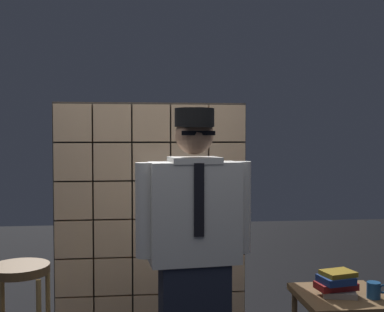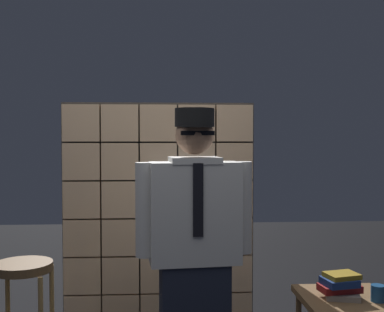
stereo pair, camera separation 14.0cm
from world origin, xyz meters
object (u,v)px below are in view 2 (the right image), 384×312
object	(u,v)px
bar_stool	(23,297)
side_table	(345,310)
standing_person	(195,251)
book_stack	(341,286)
coffee_mug	(379,293)

from	to	relation	value
bar_stool	side_table	xyz separation A→B (m)	(1.90, -0.06, -0.10)
standing_person	book_stack	bearing A→B (deg)	-2.48
standing_person	bar_stool	world-z (taller)	standing_person
coffee_mug	side_table	bearing A→B (deg)	151.36
side_table	coffee_mug	xyz separation A→B (m)	(0.16, -0.09, 0.13)
bar_stool	standing_person	bearing A→B (deg)	-6.79
standing_person	coffee_mug	size ratio (longest dim) A/B	13.36
side_table	coffee_mug	bearing A→B (deg)	-28.64
side_table	book_stack	distance (m)	0.15
book_stack	bar_stool	bearing A→B (deg)	178.00
book_stack	coffee_mug	distance (m)	0.21
standing_person	bar_stool	distance (m)	1.04
side_table	book_stack	xyz separation A→B (m)	(-0.04, -0.01, 0.15)
bar_stool	book_stack	xyz separation A→B (m)	(1.86, -0.06, 0.05)
side_table	bar_stool	bearing A→B (deg)	178.31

